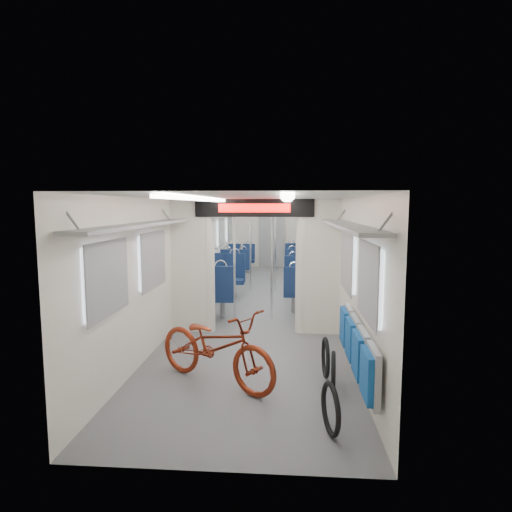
{
  "coord_description": "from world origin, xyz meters",
  "views": [
    {
      "loc": [
        0.55,
        -9.27,
        2.19
      ],
      "look_at": [
        -0.03,
        -1.28,
        1.24
      ],
      "focal_mm": 30.0,
      "sensor_mm": 36.0,
      "label": 1
    }
  ],
  "objects_px": {
    "flip_bench": "(356,347)",
    "seat_bay_far_right": "(299,260)",
    "seat_bay_near_right": "(304,280)",
    "seat_bay_far_left": "(239,260)",
    "seat_bay_near_left": "(218,281)",
    "bike_hoop_a": "(331,411)",
    "bike_hoop_b": "(333,373)",
    "stanchion_far_left": "(251,247)",
    "bicycle": "(216,346)",
    "stanchion_near_right": "(272,260)",
    "stanchion_near_left": "(235,263)",
    "stanchion_far_right": "(275,246)",
    "bike_hoop_c": "(325,359)"
  },
  "relations": [
    {
      "from": "seat_bay_far_left",
      "to": "seat_bay_near_left",
      "type": "bearing_deg",
      "value": -90.0
    },
    {
      "from": "seat_bay_near_left",
      "to": "bike_hoop_a",
      "type": "bearing_deg",
      "value": -69.54
    },
    {
      "from": "flip_bench",
      "to": "seat_bay_far_right",
      "type": "distance_m",
      "value": 8.21
    },
    {
      "from": "bicycle",
      "to": "bike_hoop_c",
      "type": "xyz_separation_m",
      "value": [
        1.36,
        0.29,
        -0.24
      ]
    },
    {
      "from": "seat_bay_far_left",
      "to": "stanchion_far_left",
      "type": "relative_size",
      "value": 0.83
    },
    {
      "from": "bicycle",
      "to": "bike_hoop_b",
      "type": "bearing_deg",
      "value": -61.94
    },
    {
      "from": "seat_bay_near_right",
      "to": "stanchion_far_right",
      "type": "bearing_deg",
      "value": 113.62
    },
    {
      "from": "seat_bay_near_left",
      "to": "bicycle",
      "type": "bearing_deg",
      "value": -81.22
    },
    {
      "from": "seat_bay_far_left",
      "to": "stanchion_near_left",
      "type": "xyz_separation_m",
      "value": [
        0.53,
        -5.28,
        0.63
      ]
    },
    {
      "from": "bike_hoop_b",
      "to": "stanchion_near_right",
      "type": "height_order",
      "value": "stanchion_near_right"
    },
    {
      "from": "seat_bay_far_right",
      "to": "stanchion_far_left",
      "type": "height_order",
      "value": "stanchion_far_left"
    },
    {
      "from": "stanchion_near_right",
      "to": "stanchion_far_right",
      "type": "height_order",
      "value": "same"
    },
    {
      "from": "seat_bay_near_right",
      "to": "seat_bay_far_left",
      "type": "relative_size",
      "value": 1.05
    },
    {
      "from": "bike_hoop_c",
      "to": "seat_bay_near_right",
      "type": "distance_m",
      "value": 4.14
    },
    {
      "from": "seat_bay_near_left",
      "to": "flip_bench",
      "type": "bearing_deg",
      "value": -61.64
    },
    {
      "from": "seat_bay_near_right",
      "to": "seat_bay_near_left",
      "type": "bearing_deg",
      "value": -168.25
    },
    {
      "from": "bike_hoop_b",
      "to": "stanchion_near_left",
      "type": "height_order",
      "value": "stanchion_near_left"
    },
    {
      "from": "bike_hoop_b",
      "to": "seat_bay_near_left",
      "type": "bearing_deg",
      "value": 116.19
    },
    {
      "from": "bike_hoop_b",
      "to": "bike_hoop_c",
      "type": "height_order",
      "value": "bike_hoop_c"
    },
    {
      "from": "seat_bay_far_left",
      "to": "stanchion_far_left",
      "type": "height_order",
      "value": "stanchion_far_left"
    },
    {
      "from": "seat_bay_far_left",
      "to": "bike_hoop_b",
      "type": "bearing_deg",
      "value": -75.84
    },
    {
      "from": "bike_hoop_c",
      "to": "seat_bay_near_left",
      "type": "distance_m",
      "value": 4.25
    },
    {
      "from": "flip_bench",
      "to": "stanchion_near_left",
      "type": "distance_m",
      "value": 3.44
    },
    {
      "from": "flip_bench",
      "to": "seat_bay_near_right",
      "type": "bearing_deg",
      "value": 95.17
    },
    {
      "from": "seat_bay_near_right",
      "to": "stanchion_near_left",
      "type": "xyz_separation_m",
      "value": [
        -1.34,
        -1.73,
        0.62
      ]
    },
    {
      "from": "bike_hoop_b",
      "to": "stanchion_far_left",
      "type": "xyz_separation_m",
      "value": [
        -1.49,
        5.94,
        0.93
      ]
    },
    {
      "from": "flip_bench",
      "to": "stanchion_far_left",
      "type": "distance_m",
      "value": 6.3
    },
    {
      "from": "bike_hoop_a",
      "to": "seat_bay_near_right",
      "type": "height_order",
      "value": "seat_bay_near_right"
    },
    {
      "from": "seat_bay_far_left",
      "to": "stanchion_far_right",
      "type": "height_order",
      "value": "stanchion_far_right"
    },
    {
      "from": "stanchion_near_right",
      "to": "bike_hoop_b",
      "type": "bearing_deg",
      "value": -75.33
    },
    {
      "from": "bike_hoop_a",
      "to": "stanchion_near_right",
      "type": "bearing_deg",
      "value": 99.67
    },
    {
      "from": "bike_hoop_b",
      "to": "stanchion_near_right",
      "type": "relative_size",
      "value": 0.21
    },
    {
      "from": "stanchion_near_right",
      "to": "flip_bench",
      "type": "bearing_deg",
      "value": -71.78
    },
    {
      "from": "bicycle",
      "to": "flip_bench",
      "type": "height_order",
      "value": "bicycle"
    },
    {
      "from": "stanchion_near_left",
      "to": "bike_hoop_c",
      "type": "bearing_deg",
      "value": -58.69
    },
    {
      "from": "stanchion_far_left",
      "to": "bike_hoop_a",
      "type": "bearing_deg",
      "value": -78.9
    },
    {
      "from": "bike_hoop_a",
      "to": "stanchion_near_right",
      "type": "distance_m",
      "value": 4.36
    },
    {
      "from": "bicycle",
      "to": "seat_bay_near_left",
      "type": "relative_size",
      "value": 0.79
    },
    {
      "from": "bike_hoop_b",
      "to": "stanchion_near_right",
      "type": "bearing_deg",
      "value": 104.67
    },
    {
      "from": "bike_hoop_c",
      "to": "seat_bay_far_right",
      "type": "xyz_separation_m",
      "value": [
        -0.12,
        7.7,
        0.3
      ]
    },
    {
      "from": "seat_bay_far_left",
      "to": "stanchion_far_left",
      "type": "bearing_deg",
      "value": -75.52
    },
    {
      "from": "bicycle",
      "to": "bike_hoop_a",
      "type": "xyz_separation_m",
      "value": [
        1.29,
        -1.1,
        -0.24
      ]
    },
    {
      "from": "bike_hoop_b",
      "to": "stanchion_near_left",
      "type": "bearing_deg",
      "value": 118.33
    },
    {
      "from": "bike_hoop_b",
      "to": "stanchion_near_left",
      "type": "xyz_separation_m",
      "value": [
        -1.51,
        2.81,
        0.93
      ]
    },
    {
      "from": "flip_bench",
      "to": "stanchion_far_left",
      "type": "relative_size",
      "value": 0.93
    },
    {
      "from": "flip_bench",
      "to": "stanchion_near_right",
      "type": "xyz_separation_m",
      "value": [
        -1.09,
        3.32,
        0.57
      ]
    },
    {
      "from": "bicycle",
      "to": "stanchion_far_right",
      "type": "xyz_separation_m",
      "value": [
        0.56,
        5.99,
        0.67
      ]
    },
    {
      "from": "seat_bay_far_right",
      "to": "bicycle",
      "type": "bearing_deg",
      "value": -98.86
    },
    {
      "from": "stanchion_near_left",
      "to": "seat_bay_far_right",
      "type": "bearing_deg",
      "value": 75.79
    },
    {
      "from": "bike_hoop_c",
      "to": "seat_bay_far_right",
      "type": "bearing_deg",
      "value": 90.88
    }
  ]
}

